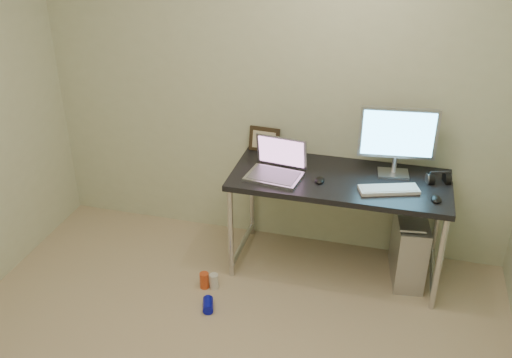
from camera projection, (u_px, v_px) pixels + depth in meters
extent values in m
cube|color=beige|center=(276.00, 86.00, 4.04)|extent=(3.50, 0.02, 2.50)
cube|color=black|center=(340.00, 180.00, 3.89)|extent=(1.48, 0.65, 0.04)
cylinder|color=silver|center=(231.00, 234.00, 3.98)|extent=(0.04, 0.04, 0.71)
cylinder|color=silver|center=(252.00, 195.00, 4.46)|extent=(0.04, 0.04, 0.71)
cylinder|color=silver|center=(439.00, 265.00, 3.66)|extent=(0.04, 0.04, 0.71)
cylinder|color=silver|center=(438.00, 219.00, 4.15)|extent=(0.04, 0.04, 0.71)
cylinder|color=silver|center=(242.00, 244.00, 4.35)|extent=(0.04, 0.57, 0.04)
cylinder|color=silver|center=(432.00, 273.00, 4.03)|extent=(0.04, 0.57, 0.04)
cube|color=#A9A9AD|center=(409.00, 248.00, 4.02)|extent=(0.26, 0.49, 0.48)
cylinder|color=#B1B3B8|center=(413.00, 231.00, 3.74)|extent=(0.17, 0.05, 0.02)
cylinder|color=#B1B3B8|center=(414.00, 203.00, 4.07)|extent=(0.17, 0.05, 0.02)
cylinder|color=black|center=(405.00, 211.00, 4.17)|extent=(0.01, 0.16, 0.69)
cylinder|color=black|center=(418.00, 216.00, 4.14)|extent=(0.02, 0.11, 0.71)
cylinder|color=#D04A20|center=(204.00, 280.00, 3.99)|extent=(0.08, 0.08, 0.12)
cylinder|color=silver|center=(214.00, 281.00, 3.99)|extent=(0.07, 0.07, 0.11)
cylinder|color=#0B0FB5|center=(208.00, 305.00, 3.80)|extent=(0.11, 0.14, 0.07)
cube|color=#B1B3B8|center=(274.00, 177.00, 3.87)|extent=(0.39, 0.30, 0.02)
cube|color=slate|center=(274.00, 175.00, 3.87)|extent=(0.34, 0.25, 0.00)
cube|color=gray|center=(282.00, 152.00, 3.93)|extent=(0.37, 0.10, 0.23)
cube|color=#764B6F|center=(281.00, 152.00, 3.92)|extent=(0.33, 0.08, 0.20)
cube|color=#B1B3B8|center=(393.00, 173.00, 3.92)|extent=(0.22, 0.17, 0.01)
cylinder|color=#B1B3B8|center=(394.00, 164.00, 3.90)|extent=(0.03, 0.03, 0.11)
cube|color=#B1B3B8|center=(398.00, 133.00, 3.78)|extent=(0.52, 0.09, 0.36)
cube|color=#4FB5E9|center=(398.00, 134.00, 3.77)|extent=(0.47, 0.06, 0.31)
cube|color=white|center=(389.00, 190.00, 3.70)|extent=(0.40, 0.24, 0.02)
ellipsoid|color=black|center=(436.00, 198.00, 3.59)|extent=(0.07, 0.10, 0.03)
ellipsoid|color=black|center=(320.00, 179.00, 3.82)|extent=(0.07, 0.10, 0.03)
cylinder|color=black|center=(430.00, 178.00, 3.82)|extent=(0.06, 0.10, 0.09)
cylinder|color=black|center=(447.00, 180.00, 3.79)|extent=(0.06, 0.10, 0.09)
cube|color=black|center=(440.00, 172.00, 3.78)|extent=(0.12, 0.05, 0.01)
cube|color=black|center=(264.00, 139.00, 4.22)|extent=(0.23, 0.08, 0.19)
cylinder|color=silver|center=(296.00, 151.00, 4.13)|extent=(0.01, 0.01, 0.10)
cylinder|color=white|center=(296.00, 144.00, 4.10)|extent=(0.05, 0.04, 0.04)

